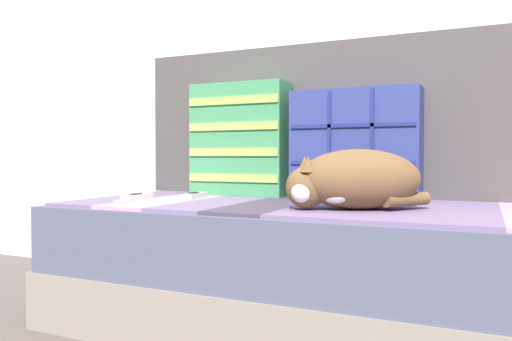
# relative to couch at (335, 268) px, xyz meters

# --- Properties ---
(couch) EXTENTS (1.73, 0.78, 0.39)m
(couch) POSITION_rel_couch_xyz_m (0.00, 0.00, 0.00)
(couch) COLOR gray
(couch) RESTS_ON ground_plane
(sofa_backrest) EXTENTS (1.70, 0.14, 0.55)m
(sofa_backrest) POSITION_rel_couch_xyz_m (-0.00, 0.32, 0.47)
(sofa_backrest) COLOR #474242
(sofa_backrest) RESTS_ON couch
(throw_pillow_quilted) EXTENTS (0.42, 0.14, 0.37)m
(throw_pillow_quilted) POSITION_rel_couch_xyz_m (0.02, 0.18, 0.38)
(throw_pillow_quilted) COLOR navy
(throw_pillow_quilted) RESTS_ON couch
(throw_pillow_striped) EXTENTS (0.36, 0.14, 0.41)m
(throw_pillow_striped) POSITION_rel_couch_xyz_m (-0.41, 0.18, 0.40)
(throw_pillow_striped) COLOR #3D8956
(throw_pillow_striped) RESTS_ON couch
(sleeping_cat) EXTENTS (0.39, 0.32, 0.16)m
(sleeping_cat) POSITION_rel_couch_xyz_m (0.08, -0.14, 0.27)
(sleeping_cat) COLOR brown
(sleeping_cat) RESTS_ON couch
(game_remote_near) EXTENTS (0.07, 0.20, 0.02)m
(game_remote_near) POSITION_rel_couch_xyz_m (-0.64, -0.14, 0.21)
(game_remote_near) COLOR white
(game_remote_near) RESTS_ON couch
(game_remote_far) EXTENTS (0.07, 0.20, 0.02)m
(game_remote_far) POSITION_rel_couch_xyz_m (-0.49, -0.02, 0.20)
(game_remote_far) COLOR white
(game_remote_far) RESTS_ON couch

